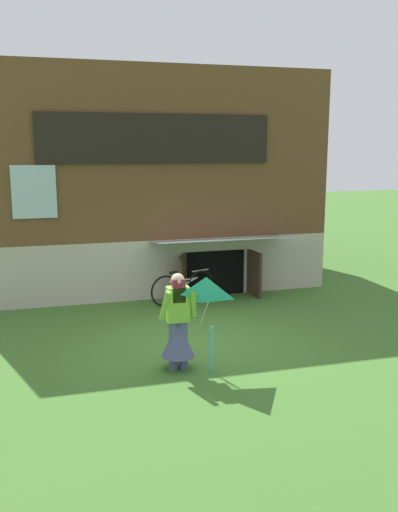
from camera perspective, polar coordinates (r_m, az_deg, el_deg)
ground_plane at (r=10.06m, az=-0.59°, el=-8.79°), size 60.00×60.00×0.00m
log_house at (r=14.99m, az=-6.36°, el=7.85°), size 8.28×6.38×5.18m
person at (r=8.72m, az=-2.14°, el=-7.50°), size 0.60×0.52×1.53m
kite at (r=8.21m, az=0.76°, el=-4.49°), size 0.79×0.72×1.50m
bicycle_silver at (r=12.39m, az=-1.67°, el=-3.20°), size 1.56×0.55×0.74m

